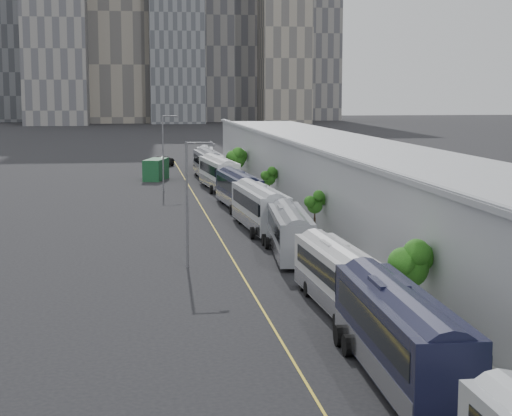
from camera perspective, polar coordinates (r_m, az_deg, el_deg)
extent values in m
cube|color=gray|center=(71.25, 6.11, -1.91)|extent=(10.00, 170.00, 0.12)
cube|color=gold|center=(69.44, -2.32, -2.17)|extent=(0.12, 160.00, 0.02)
cube|color=gray|center=(71.85, 9.24, 0.81)|extent=(12.00, 160.00, 6.80)
cube|color=gray|center=(71.60, 9.29, 2.75)|extent=(12.45, 160.40, 2.57)
cube|color=gray|center=(69.96, 4.68, 3.66)|extent=(0.30, 160.00, 0.40)
cube|color=slate|center=(324.66, -5.37, 12.73)|extent=(20.00, 20.00, 80.00)
cube|color=gray|center=(323.81, 1.93, 11.88)|extent=(18.00, 18.00, 70.00)
cube|color=slate|center=(362.09, 3.66, 13.03)|extent=(22.00, 22.00, 90.00)
cube|color=black|center=(36.52, 9.51, -8.29)|extent=(3.12, 13.50, 3.25)
cube|color=black|center=(36.17, 9.63, -7.48)|extent=(3.13, 11.89, 1.11)
cube|color=silver|center=(36.82, 9.47, -9.84)|extent=(3.15, 13.23, 1.04)
cube|color=black|center=(37.51, 8.85, -5.03)|extent=(1.42, 2.31, 0.31)
cube|color=silver|center=(47.69, 5.62, -4.63)|extent=(2.83, 12.23, 2.95)
cube|color=black|center=(47.41, 5.69, -4.05)|extent=(2.84, 10.77, 1.00)
cube|color=silver|center=(47.91, 5.61, -5.73)|extent=(2.86, 11.99, 0.94)
cube|color=silver|center=(48.71, 5.26, -2.43)|extent=(1.28, 2.10, 0.28)
cube|color=slate|center=(62.54, 2.26, -1.62)|extent=(3.45, 12.28, 2.93)
cube|color=black|center=(62.27, 2.30, -1.17)|extent=(3.38, 10.83, 1.00)
cube|color=silver|center=(62.70, 2.26, -2.47)|extent=(3.47, 12.04, 0.94)
cube|color=slate|center=(63.66, 2.04, 0.01)|extent=(1.38, 2.15, 0.28)
cube|color=#AAAEB4|center=(74.55, 0.25, 0.04)|extent=(3.41, 13.30, 3.19)
cube|color=black|center=(74.27, 0.27, 0.45)|extent=(3.37, 11.73, 1.09)
cube|color=silver|center=(74.69, 0.25, -0.74)|extent=(3.43, 13.04, 1.02)
cube|color=#AAAEB4|center=(75.83, 0.08, 1.50)|extent=(1.45, 2.30, 0.30)
cube|color=black|center=(88.31, -1.17, 1.22)|extent=(3.49, 12.99, 3.11)
cube|color=black|center=(88.05, -1.16, 1.57)|extent=(3.44, 11.45, 1.06)
cube|color=silver|center=(88.43, -1.17, 0.58)|extent=(3.51, 12.73, 1.00)
cube|color=black|center=(89.59, -1.29, 2.41)|extent=(1.44, 2.26, 0.30)
cube|color=silver|center=(105.39, -2.50, 2.35)|extent=(3.82, 13.72, 3.28)
cube|color=black|center=(105.13, -2.49, 2.66)|extent=(3.74, 12.11, 1.12)
cube|color=silver|center=(105.50, -2.50, 1.78)|extent=(3.83, 13.45, 1.05)
cube|color=silver|center=(106.79, -2.59, 3.38)|extent=(1.54, 2.40, 0.31)
cube|color=gray|center=(118.44, -3.19, 2.94)|extent=(3.26, 13.57, 3.26)
cube|color=black|center=(118.19, -3.19, 3.22)|extent=(3.25, 11.95, 1.11)
cube|color=silver|center=(118.54, -3.19, 2.44)|extent=(3.29, 13.30, 1.04)
cube|color=gray|center=(119.85, -3.26, 3.85)|extent=(1.44, 2.33, 0.31)
cube|color=#B5B8C0|center=(130.27, -3.42, 3.29)|extent=(3.36, 12.22, 2.92)
cube|color=black|center=(130.05, -3.41, 3.51)|extent=(3.31, 10.78, 0.99)
cube|color=silver|center=(130.35, -3.42, 2.88)|extent=(3.38, 11.98, 0.94)
cube|color=#B5B8C0|center=(131.54, -3.48, 4.03)|extent=(1.36, 2.13, 0.28)
cylinder|color=black|center=(45.84, 10.14, -5.54)|extent=(0.18, 0.18, 3.11)
sphere|color=#165513|center=(45.50, 10.19, -3.57)|extent=(2.07, 2.07, 2.07)
cylinder|color=black|center=(70.12, 3.93, -0.86)|extent=(0.18, 0.18, 2.99)
sphere|color=#165513|center=(69.92, 3.94, 0.31)|extent=(1.28, 1.28, 1.28)
cylinder|color=black|center=(92.86, 0.89, 1.24)|extent=(0.18, 0.18, 2.82)
sphere|color=#165513|center=(92.71, 0.89, 2.09)|extent=(1.39, 1.39, 1.39)
cylinder|color=black|center=(116.69, -1.34, 2.62)|extent=(0.18, 0.18, 2.95)
sphere|color=#165513|center=(116.55, -1.34, 3.41)|extent=(2.50, 2.50, 2.50)
cylinder|color=#59595E|center=(58.45, -4.62, 0.20)|extent=(0.18, 0.18, 8.65)
cylinder|color=#59595E|center=(58.11, -3.78, 4.35)|extent=(1.80, 0.14, 0.14)
cube|color=#59595E|center=(58.18, -2.99, 4.21)|extent=(0.50, 0.22, 0.18)
cylinder|color=#59595E|center=(103.80, -6.22, 3.64)|extent=(0.18, 0.18, 9.13)
cylinder|color=#59595E|center=(103.60, -5.75, 6.11)|extent=(1.80, 0.14, 0.14)
cube|color=#59595E|center=(103.65, -5.31, 6.04)|extent=(0.50, 0.22, 0.18)
cube|color=#144123|center=(117.22, -6.69, 2.57)|extent=(3.78, 6.32, 2.85)
imported|color=black|center=(136.67, -6.38, 3.07)|extent=(4.89, 6.74, 1.70)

